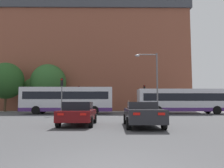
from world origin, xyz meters
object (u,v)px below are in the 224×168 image
Objects in this scene: traffic_light_far_right at (144,94)px; street_lamp_junction at (153,77)px; bus_crossing_lead at (67,100)px; traffic_light_near_left at (62,90)px; bus_crossing_trailing at (184,101)px; traffic_light_far_left at (79,94)px; car_roadster_right at (142,114)px; pedestrian_waiting at (129,105)px; car_saloon_left at (78,113)px.

street_lamp_junction is (-0.80, -10.95, 1.37)m from traffic_light_far_right.
street_lamp_junction is (9.85, -3.89, 2.41)m from bus_crossing_lead.
traffic_light_near_left is at bearing -133.12° from traffic_light_far_right.
traffic_light_far_right reaches higher than traffic_light_near_left.
bus_crossing_lead is 10.86m from street_lamp_junction.
traffic_light_far_left reaches higher than bus_crossing_trailing.
car_roadster_right is 21.53m from pedestrian_waiting.
traffic_light_far_left is (0.34, 7.28, 0.96)m from bus_crossing_lead.
traffic_light_near_left reaches higher than pedestrian_waiting.
traffic_light_far_left is (-14.11, 7.11, 1.07)m from bus_crossing_trailing.
bus_crossing_trailing is (11.11, 13.73, 0.91)m from car_saloon_left.
traffic_light_near_left is at bearing -73.32° from bus_crossing_trailing.
traffic_light_far_left is 10.31m from traffic_light_far_right.
bus_crossing_trailing is 15.84m from traffic_light_far_left.
car_roadster_right is 2.82× the size of pedestrian_waiting.
traffic_light_far_right is 15.30m from traffic_light_near_left.
traffic_light_near_left is (-14.26, -4.27, 1.03)m from bus_crossing_trailing.
traffic_light_far_left is at bearing 108.37° from car_roadster_right.
bus_crossing_trailing is at bearing 90.66° from bus_crossing_lead.
street_lamp_junction reaches higher than bus_crossing_trailing.
traffic_light_near_left is at bearing 124.92° from car_roadster_right.
traffic_light_far_left is 14.74m from street_lamp_junction.
traffic_light_far_left reaches higher than car_saloon_left.
bus_crossing_trailing is at bearing -61.15° from traffic_light_far_right.
traffic_light_far_right is (10.31, -0.22, 0.08)m from traffic_light_far_left.
bus_crossing_lead is at bearing -89.34° from bus_crossing_trailing.
bus_crossing_trailing reaches higher than pedestrian_waiting.
car_roadster_right is 16.11m from bus_crossing_lead.
street_lamp_junction is (9.51, -11.17, 1.45)m from traffic_light_far_left.
traffic_light_far_left is 0.97× the size of traffic_light_far_right.
bus_crossing_lead is (-7.13, 14.41, 1.03)m from car_roadster_right.
traffic_light_near_left is at bearing -90.73° from traffic_light_far_left.
bus_crossing_lead is at bearing -92.69° from traffic_light_far_left.
car_roadster_right is 1.18× the size of traffic_light_far_right.
traffic_light_far_left is at bearing -57.81° from pedestrian_waiting.
traffic_light_far_right is at bearing -1.22° from traffic_light_far_left.
pedestrian_waiting is at bearing 130.92° from bus_crossing_lead.
traffic_light_near_left is 0.59× the size of street_lamp_junction.
street_lamp_junction is at bearing -48.57° from bus_crossing_trailing.
traffic_light_near_left is (-10.46, -11.16, -0.13)m from traffic_light_far_right.
car_roadster_right is 21.86m from traffic_light_far_right.
car_roadster_right is at bearing -56.08° from traffic_light_near_left.
car_saloon_left is at bearing 20.38° from pedestrian_waiting.
bus_crossing_lead is at bearing 104.37° from car_saloon_left.
traffic_light_far_left is 0.60× the size of street_lamp_junction.
street_lamp_junction is (-4.60, -4.06, 2.52)m from bus_crossing_trailing.
traffic_light_far_right reaches higher than car_roadster_right.
traffic_light_far_right is (7.31, 20.63, 2.07)m from car_saloon_left.
pedestrian_waiting is (8.18, 7.09, -0.72)m from bus_crossing_lead.
traffic_light_near_left is at bearing -1.94° from pedestrian_waiting.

